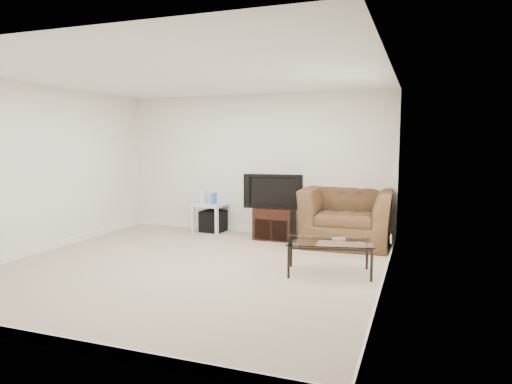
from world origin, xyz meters
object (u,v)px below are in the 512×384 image
(subwoofer, at_px, (213,221))
(side_table, at_px, (211,217))
(tv_stand, at_px, (274,223))
(coffee_table, at_px, (329,258))
(television, at_px, (274,191))
(recliner, at_px, (347,207))

(subwoofer, bearing_deg, side_table, -149.28)
(tv_stand, relative_size, coffee_table, 0.61)
(subwoofer, bearing_deg, coffee_table, -37.69)
(television, distance_m, side_table, 1.45)
(television, bearing_deg, side_table, 162.79)
(television, distance_m, subwoofer, 1.45)
(side_table, distance_m, subwoofer, 0.09)
(subwoofer, relative_size, coffee_table, 0.38)
(subwoofer, relative_size, recliner, 0.29)
(television, xyz_separation_m, coffee_table, (1.27, -1.69, -0.63))
(tv_stand, xyz_separation_m, side_table, (-1.31, 0.23, -0.01))
(side_table, xyz_separation_m, coffee_table, (2.58, -1.95, -0.05))
(coffee_table, bearing_deg, recliner, 91.73)
(tv_stand, height_order, coffee_table, tv_stand)
(subwoofer, distance_m, coffee_table, 3.22)
(subwoofer, bearing_deg, recliner, -5.73)
(television, bearing_deg, coffee_table, -59.06)
(side_table, height_order, recliner, recliner)
(side_table, xyz_separation_m, subwoofer, (0.03, 0.02, -0.08))
(subwoofer, height_order, coffee_table, coffee_table)
(side_table, distance_m, coffee_table, 3.23)
(television, height_order, side_table, television)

